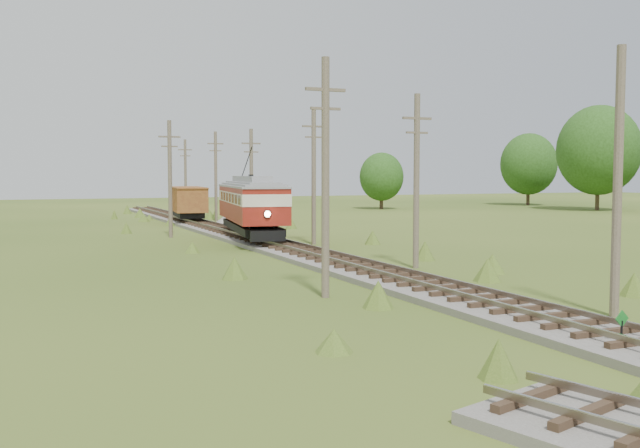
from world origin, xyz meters
name	(u,v)px	position (x,y,z in m)	size (l,w,h in m)	color
railbed_main	(254,240)	(0.00, 34.00, 0.19)	(3.60, 96.00, 0.57)	#605B54
switch_marker	(622,327)	(-0.20, 1.50, 0.63)	(0.45, 0.06, 1.08)	black
streetcar	(251,202)	(0.00, 34.57, 2.76)	(5.01, 13.28, 6.00)	black
gondola	(188,201)	(0.00, 54.47, 2.13)	(3.81, 9.01, 2.90)	black
gravel_pile	(235,217)	(4.33, 53.49, 0.61)	(3.60, 3.82, 1.31)	gray
utility_pole_r_1	(618,182)	(3.10, 5.00, 4.40)	(0.30, 0.30, 8.80)	brown
utility_pole_r_2	(417,179)	(3.30, 18.00, 4.42)	(1.60, 0.30, 8.60)	brown
utility_pole_r_3	(314,175)	(3.20, 31.00, 4.63)	(1.60, 0.30, 9.00)	brown
utility_pole_r_4	(251,178)	(3.00, 44.00, 4.32)	(1.60, 0.30, 8.40)	brown
utility_pole_r_5	(216,175)	(3.40, 57.00, 4.58)	(1.60, 0.30, 8.90)	brown
utility_pole_r_6	(185,176)	(3.20, 70.00, 4.47)	(1.60, 0.30, 8.70)	brown
utility_pole_l_a	(325,175)	(-4.20, 12.00, 4.63)	(1.60, 0.30, 9.00)	brown
utility_pole_l_b	(170,178)	(-4.50, 40.00, 4.42)	(1.60, 0.30, 8.60)	brown
tree_right_4	(599,150)	(54.00, 58.00, 7.75)	(10.50, 10.50, 13.53)	#38281C
tree_right_5	(529,164)	(56.00, 74.00, 6.19)	(8.40, 8.40, 10.82)	#38281C
tree_mid_b	(382,177)	(30.00, 72.00, 4.33)	(5.88, 5.88, 7.57)	#38281C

